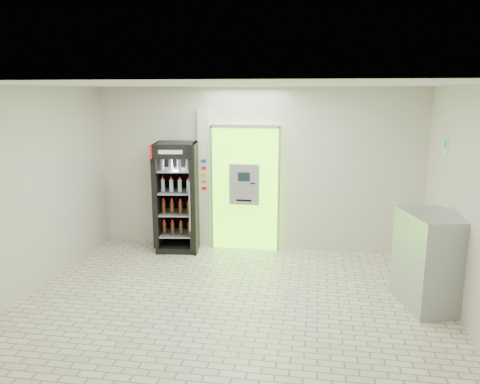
# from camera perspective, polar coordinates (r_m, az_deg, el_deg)

# --- Properties ---
(ground) EXTENTS (6.00, 6.00, 0.00)m
(ground) POSITION_cam_1_polar(r_m,az_deg,el_deg) (6.74, -0.87, -13.46)
(ground) COLOR beige
(ground) RESTS_ON ground
(room_shell) EXTENTS (6.00, 6.00, 6.00)m
(room_shell) POSITION_cam_1_polar(r_m,az_deg,el_deg) (6.17, -0.92, 2.16)
(room_shell) COLOR beige
(room_shell) RESTS_ON ground
(atm_assembly) EXTENTS (1.30, 0.24, 2.33)m
(atm_assembly) POSITION_cam_1_polar(r_m,az_deg,el_deg) (8.67, 0.64, 0.56)
(atm_assembly) COLOR #70FF11
(atm_assembly) RESTS_ON ground
(pillar) EXTENTS (0.22, 0.11, 2.60)m
(pillar) POSITION_cam_1_polar(r_m,az_deg,el_deg) (8.83, -4.33, 1.59)
(pillar) COLOR silver
(pillar) RESTS_ON ground
(beverage_cooler) EXTENTS (0.84, 0.79, 2.01)m
(beverage_cooler) POSITION_cam_1_polar(r_m,az_deg,el_deg) (8.74, -7.59, -0.82)
(beverage_cooler) COLOR black
(beverage_cooler) RESTS_ON ground
(steel_cabinet) EXTENTS (0.90, 1.12, 1.31)m
(steel_cabinet) POSITION_cam_1_polar(r_m,az_deg,el_deg) (6.95, 22.12, -7.72)
(steel_cabinet) COLOR #9B9EA3
(steel_cabinet) RESTS_ON ground
(exit_sign) EXTENTS (0.02, 0.22, 0.26)m
(exit_sign) POSITION_cam_1_polar(r_m,az_deg,el_deg) (7.66, 23.79, 5.20)
(exit_sign) COLOR white
(exit_sign) RESTS_ON room_shell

